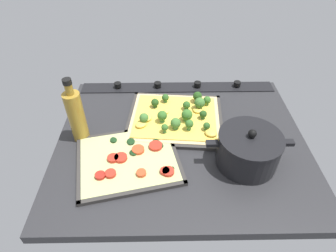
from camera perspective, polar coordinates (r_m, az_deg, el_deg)
The scene contains 8 objects.
ground_plane at distance 95.68cm, azimuth 2.66°, elevation -3.20°, with size 81.89×67.89×3.00cm, color #28282B.
stove_control_panel at distance 118.15cm, azimuth 1.93°, elevation 7.91°, with size 78.61×7.00×2.60cm.
baking_tray_front at distance 101.48cm, azimuth 1.44°, elevation 1.35°, with size 35.80×31.92×1.30cm.
broccoli_pizza at distance 100.41cm, azimuth 1.90°, elevation 2.07°, with size 33.20×29.32×5.97cm.
baking_tray_back at distance 88.13cm, azimuth -7.99°, elevation -6.88°, with size 35.30×31.96×1.30cm.
veggie_pizza_back at distance 87.44cm, azimuth -7.67°, elevation -6.60°, with size 32.45×29.11×1.90cm.
cooking_pot at distance 86.82cm, azimuth 15.83°, elevation -4.58°, with size 25.43×18.59×12.94cm.
oil_bottle at distance 93.41cm, azimuth -17.99°, elevation 2.07°, with size 5.29×5.29×22.60cm.
Camera 1 is at (5.57, 68.13, 65.44)cm, focal length 30.29 mm.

